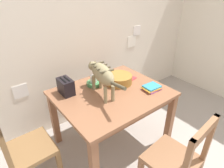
% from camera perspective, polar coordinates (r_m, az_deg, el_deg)
% --- Properties ---
extents(wall_rear, '(4.97, 0.11, 2.50)m').
position_cam_1_polar(wall_rear, '(2.51, -11.23, 14.96)').
color(wall_rear, silver).
rests_on(wall_rear, ground_plane).
extents(dining_table, '(1.18, 0.97, 0.74)m').
position_cam_1_polar(dining_table, '(2.15, 0.00, -4.41)').
color(dining_table, '#8F5C3E').
rests_on(dining_table, ground_plane).
extents(cat, '(0.22, 0.73, 0.34)m').
position_cam_1_polar(cat, '(1.95, -3.06, 3.01)').
color(cat, '#91835D').
rests_on(cat, dining_table).
extents(saucer_bowl, '(0.17, 0.17, 0.04)m').
position_cam_1_polar(saucer_bowl, '(2.24, -5.43, 0.16)').
color(saucer_bowl, '#468B51').
rests_on(saucer_bowl, dining_table).
extents(coffee_mug, '(0.12, 0.08, 0.08)m').
position_cam_1_polar(coffee_mug, '(2.22, -5.42, 1.52)').
color(coffee_mug, white).
rests_on(coffee_mug, saucer_bowl).
extents(magazine, '(0.33, 0.28, 0.01)m').
position_cam_1_polar(magazine, '(2.37, 3.43, 1.43)').
color(magazine, red).
rests_on(magazine, dining_table).
extents(book_stack, '(0.20, 0.16, 0.05)m').
position_cam_1_polar(book_stack, '(2.18, 11.74, -1.12)').
color(book_stack, '#9C5494').
rests_on(book_stack, dining_table).
extents(wicker_basket, '(0.31, 0.31, 0.10)m').
position_cam_1_polar(wicker_basket, '(2.26, 2.13, 1.51)').
color(wicker_basket, olive).
rests_on(wicker_basket, dining_table).
extents(toaster, '(0.12, 0.20, 0.18)m').
position_cam_1_polar(toaster, '(2.09, -13.61, -0.73)').
color(toaster, black).
rests_on(toaster, dining_table).
extents(wooden_chair_near, '(0.43, 0.43, 0.92)m').
position_cam_1_polar(wooden_chair_near, '(2.04, -24.57, -17.24)').
color(wooden_chair_near, olive).
rests_on(wooden_chair_near, ground_plane).
extents(wooden_chair_far, '(0.46, 0.46, 0.92)m').
position_cam_1_polar(wooden_chair_far, '(1.88, 18.62, -20.64)').
color(wooden_chair_far, brown).
rests_on(wooden_chair_far, ground_plane).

